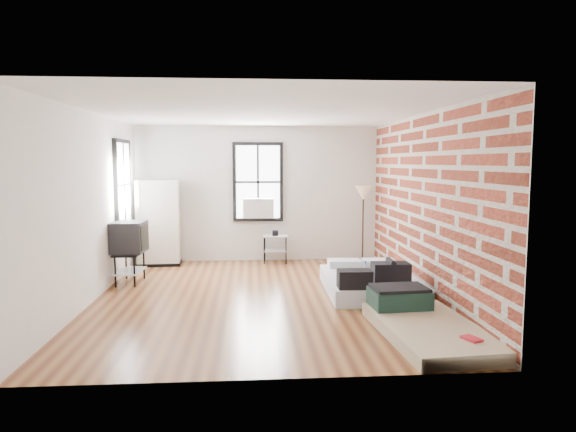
{
  "coord_description": "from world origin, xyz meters",
  "views": [
    {
      "loc": [
        -0.15,
        -7.69,
        2.06
      ],
      "look_at": [
        0.43,
        0.3,
        1.22
      ],
      "focal_mm": 32.0,
      "sensor_mm": 36.0,
      "label": 1
    }
  ],
  "objects": [
    {
      "name": "mattress_bare",
      "position": [
        1.91,
        -1.77,
        0.13
      ],
      "size": [
        1.2,
        2.09,
        0.44
      ],
      "rotation": [
        0.0,
        0.0,
        0.07
      ],
      "color": "tan",
      "rests_on": "ground"
    },
    {
      "name": "mattress_main",
      "position": [
        1.74,
        0.2,
        0.17
      ],
      "size": [
        1.45,
        1.94,
        0.61
      ],
      "rotation": [
        0.0,
        0.0,
        -0.02
      ],
      "color": "silver",
      "rests_on": "ground"
    },
    {
      "name": "tv_stand",
      "position": [
        -2.21,
        1.1,
        0.76
      ],
      "size": [
        0.56,
        0.77,
        1.06
      ],
      "rotation": [
        0.0,
        0.0,
        -0.05
      ],
      "color": "black",
      "rests_on": "ground"
    },
    {
      "name": "wardrobe",
      "position": [
        -2.0,
        2.65,
        0.85
      ],
      "size": [
        0.88,
        0.54,
        1.7
      ],
      "rotation": [
        0.0,
        0.0,
        0.05
      ],
      "color": "black",
      "rests_on": "ground"
    },
    {
      "name": "floor_lamp",
      "position": [
        2.15,
        2.65,
        1.35
      ],
      "size": [
        0.34,
        0.34,
        1.58
      ],
      "color": "black",
      "rests_on": "ground"
    },
    {
      "name": "ground",
      "position": [
        0.0,
        0.0,
        0.0
      ],
      "size": [
        6.0,
        6.0,
        0.0
      ],
      "primitive_type": "plane",
      "color": "#562C16",
      "rests_on": "ground"
    },
    {
      "name": "side_table",
      "position": [
        0.34,
        2.72,
        0.45
      ],
      "size": [
        0.53,
        0.43,
        0.66
      ],
      "rotation": [
        0.0,
        0.0,
        -0.07
      ],
      "color": "black",
      "rests_on": "ground"
    },
    {
      "name": "room_shell",
      "position": [
        0.23,
        0.36,
        1.74
      ],
      "size": [
        5.02,
        6.02,
        2.8
      ],
      "color": "silver",
      "rests_on": "ground"
    }
  ]
}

